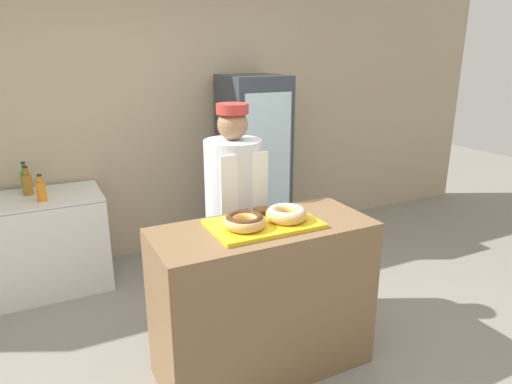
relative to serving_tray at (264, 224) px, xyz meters
The scene contains 14 objects.
ground_plane 0.98m from the serving_tray, ahead, with size 14.00×14.00×0.00m, color gray.
wall_back 2.16m from the serving_tray, 90.00° to the left, with size 8.00×0.06×2.70m.
display_counter 0.50m from the serving_tray, ahead, with size 1.31×0.57×0.97m.
serving_tray is the anchor object (origin of this frame).
donut_chocolate_glaze 0.15m from the serving_tray, 168.35° to the right, with size 0.24×0.24×0.08m.
donut_light_glaze 0.15m from the serving_tray, 11.65° to the right, with size 0.24×0.24×0.08m.
brownie_back_left 0.15m from the serving_tray, 114.47° to the left, with size 0.09×0.09×0.03m.
brownie_back_right 0.15m from the serving_tray, 65.53° to the left, with size 0.09×0.09×0.03m.
baker_person 0.66m from the serving_tray, 81.76° to the left, with size 0.41×0.41×1.61m.
beverage_fridge 1.92m from the serving_tray, 65.39° to the left, with size 0.57×0.61×1.73m.
chest_freezer 2.16m from the serving_tray, 122.74° to the left, with size 0.90×0.64×0.81m.
bottle_amber 2.21m from the serving_tray, 123.60° to the left, with size 0.08×0.08×0.24m.
bottle_green 2.31m from the serving_tray, 122.39° to the left, with size 0.07×0.07×0.25m.
bottle_orange 1.96m from the serving_tray, 125.15° to the left, with size 0.07×0.07×0.22m.
Camera 1 is at (-1.15, -2.20, 1.95)m, focal length 32.00 mm.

